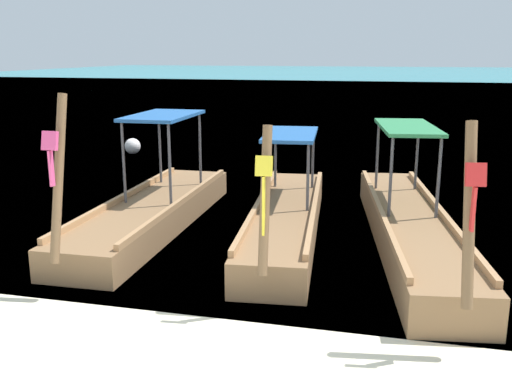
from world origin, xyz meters
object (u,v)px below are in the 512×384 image
at_px(longtail_boat_yellow_ribbon, 286,218).
at_px(mooring_buoy_near, 133,146).
at_px(longtail_boat_pink_ribbon, 152,210).
at_px(longtail_boat_red_ribbon, 410,226).

relative_size(longtail_boat_yellow_ribbon, mooring_buoy_near, 12.30).
relative_size(longtail_boat_pink_ribbon, longtail_boat_yellow_ribbon, 1.01).
bearing_deg(longtail_boat_yellow_ribbon, longtail_boat_red_ribbon, -0.49).
height_order(longtail_boat_yellow_ribbon, mooring_buoy_near, longtail_boat_yellow_ribbon).
bearing_deg(mooring_buoy_near, longtail_boat_pink_ribbon, -61.99).
relative_size(longtail_boat_red_ribbon, mooring_buoy_near, 14.10).
bearing_deg(mooring_buoy_near, longtail_boat_red_ribbon, -40.01).
distance_m(longtail_boat_yellow_ribbon, mooring_buoy_near, 9.31).
xyz_separation_m(longtail_boat_yellow_ribbon, longtail_boat_red_ribbon, (2.07, -0.02, 0.01)).
height_order(longtail_boat_yellow_ribbon, longtail_boat_red_ribbon, longtail_boat_red_ribbon).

